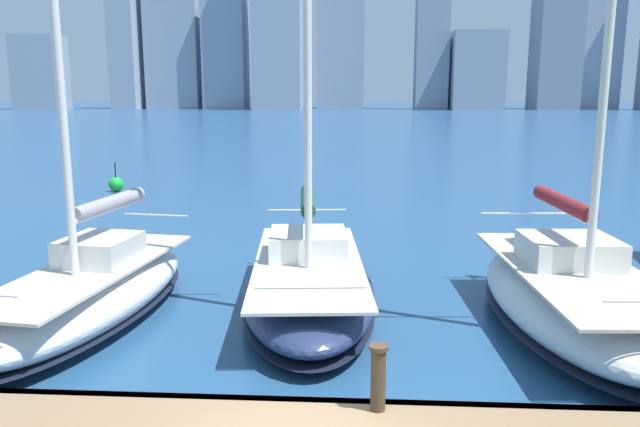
# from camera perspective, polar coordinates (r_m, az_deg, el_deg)

# --- Properties ---
(city_skyline) EXTENTS (170.74, 22.29, 53.30)m
(city_skyline) POSITION_cam_1_polar(r_m,az_deg,el_deg) (167.36, 3.58, 16.01)
(city_skyline) COLOR gray
(city_skyline) RESTS_ON ground
(sailboat_maroon) EXTENTS (3.35, 7.42, 9.87)m
(sailboat_maroon) POSITION_cam_1_polar(r_m,az_deg,el_deg) (13.59, 22.18, -7.00)
(sailboat_maroon) COLOR silver
(sailboat_maroon) RESTS_ON ground
(sailboat_forest) EXTENTS (3.48, 7.72, 11.78)m
(sailboat_forest) POSITION_cam_1_polar(r_m,az_deg,el_deg) (13.84, -1.07, -6.06)
(sailboat_forest) COLOR navy
(sailboat_forest) RESTS_ON ground
(sailboat_grey) EXTENTS (3.18, 7.25, 11.42)m
(sailboat_grey) POSITION_cam_1_polar(r_m,az_deg,el_deg) (13.86, -20.10, -6.50)
(sailboat_grey) COLOR white
(sailboat_grey) RESTS_ON ground
(mooring_post) EXTENTS (0.26, 0.26, 0.91)m
(mooring_post) POSITION_cam_1_polar(r_m,az_deg,el_deg) (8.48, 5.34, -14.61)
(mooring_post) COLOR #423323
(mooring_post) RESTS_ON dock_pier
(channel_buoy) EXTENTS (0.70, 0.70, 1.40)m
(channel_buoy) POSITION_cam_1_polar(r_m,az_deg,el_deg) (31.44, -18.14, 2.56)
(channel_buoy) COLOR green
(channel_buoy) RESTS_ON ground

